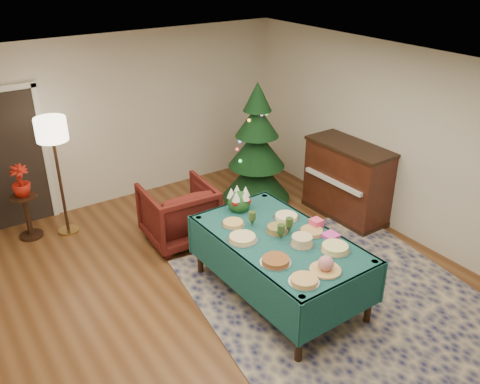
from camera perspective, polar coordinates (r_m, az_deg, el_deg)
room_shell at (r=5.46m, az=-0.74°, el=-1.62°), size 7.00×7.00×7.00m
doorway at (r=8.10m, az=-24.44°, el=3.55°), size 1.08×0.04×2.16m
rug at (r=6.19m, az=13.43°, el=-13.59°), size 3.69×4.56×0.02m
buffet_table at (r=6.00m, az=4.48°, el=-6.48°), size 1.30×2.17×0.83m
platter_0 at (r=5.21m, az=7.20°, el=-9.82°), size 0.32×0.32×0.05m
platter_1 at (r=5.37m, az=9.60°, el=-8.12°), size 0.34×0.34×0.18m
platter_2 at (r=5.75m, az=10.62°, el=-6.20°), size 0.34×0.34×0.07m
platter_3 at (r=5.46m, az=4.03°, el=-7.70°), size 0.34×0.34×0.06m
platter_4 at (r=5.78m, az=6.97°, el=-5.47°), size 0.27×0.27×0.11m
platter_5 at (r=6.03m, az=8.04°, el=-4.41°), size 0.31×0.31×0.05m
platter_6 at (r=5.84m, az=0.28°, el=-5.21°), size 0.36×0.36×0.06m
platter_7 at (r=6.00m, az=4.17°, el=-4.20°), size 0.27×0.27×0.08m
platter_8 at (r=6.31m, az=5.22°, el=-2.77°), size 0.32×0.32×0.05m
platter_9 at (r=6.14m, az=-0.77°, el=-3.54°), size 0.29×0.29×0.05m
goblet_0 at (r=6.08m, az=1.38°, el=-2.99°), size 0.09×0.09×0.19m
goblet_1 at (r=5.97m, az=5.56°, el=-3.72°), size 0.09×0.09×0.19m
goblet_2 at (r=5.83m, az=4.63°, el=-4.48°), size 0.09×0.09×0.19m
napkin_stack at (r=5.98m, az=10.13°, el=-4.86°), size 0.17×0.17×0.04m
gift_box at (r=6.14m, az=8.55°, el=-3.52°), size 0.14×0.14×0.11m
centerpiece at (r=6.42m, az=-0.10°, el=-0.88°), size 0.30×0.30×0.34m
armchair at (r=7.26m, az=-6.93°, el=-2.09°), size 0.98×0.92×0.96m
floor_lamp at (r=7.46m, az=-20.32°, el=5.84°), size 0.43×0.43×1.77m
side_table at (r=7.98m, az=-22.73°, el=-2.59°), size 0.38×0.38×0.67m
potted_plant at (r=7.78m, az=-23.32°, el=0.47°), size 0.26×0.46×0.26m
christmas_tree at (r=8.12m, az=1.89°, el=4.65°), size 1.17×1.17×2.03m
piano at (r=8.00m, az=11.92°, el=1.14°), size 0.68×1.39×1.19m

